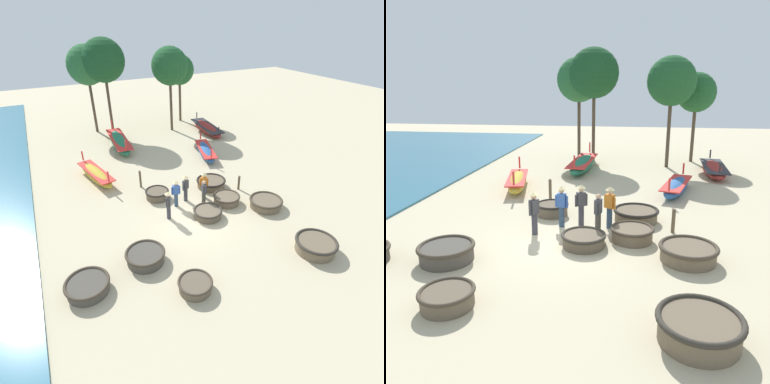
{
  "view_description": "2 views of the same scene",
  "coord_description": "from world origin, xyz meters",
  "views": [
    {
      "loc": [
        -5.8,
        -11.69,
        9.56
      ],
      "look_at": [
        0.81,
        1.27,
        0.86
      ],
      "focal_mm": 28.0,
      "sensor_mm": 36.0,
      "label": 1
    },
    {
      "loc": [
        2.51,
        -12.09,
        5.36
      ],
      "look_at": [
        0.41,
        2.83,
        1.09
      ],
      "focal_mm": 35.0,
      "sensor_mm": 36.0,
      "label": 2
    }
  ],
  "objects": [
    {
      "name": "coracle_beside_post",
      "position": [
        -3.13,
        -1.9,
        0.3
      ],
      "size": [
        1.79,
        1.79,
        0.55
      ],
      "color": "#4C473F",
      "rests_on": "ground"
    },
    {
      "name": "tree_leftmost",
      "position": [
        5.02,
        13.77,
        5.65
      ],
      "size": [
        3.19,
        3.19,
        7.28
      ],
      "color": "#4C3D2D",
      "rests_on": "ground"
    },
    {
      "name": "fisherman_standing_left",
      "position": [
        1.81,
        1.7,
        0.96
      ],
      "size": [
        0.47,
        0.36,
        1.67
      ],
      "color": "#2D425B",
      "rests_on": "ground"
    },
    {
      "name": "ground_plane",
      "position": [
        0.0,
        0.0,
        0.0
      ],
      "size": [
        80.0,
        80.0,
        0.0
      ],
      "primitive_type": "plane",
      "color": "#C6B793"
    },
    {
      "name": "fisherman_hauling",
      "position": [
        -0.06,
        1.57,
        0.96
      ],
      "size": [
        0.53,
        0.36,
        1.67
      ],
      "color": "#2D425B",
      "rests_on": "ground"
    },
    {
      "name": "coracle_front_left",
      "position": [
        4.14,
        -4.82,
        0.34
      ],
      "size": [
        1.92,
        1.92,
        0.62
      ],
      "color": "brown",
      "rests_on": "ground"
    },
    {
      "name": "coracle_center",
      "position": [
        2.7,
        0.54,
        0.28
      ],
      "size": [
        1.57,
        1.57,
        0.51
      ],
      "color": "brown",
      "rests_on": "ground"
    },
    {
      "name": "coracle_far_left",
      "position": [
        4.46,
        -0.83,
        0.29
      ],
      "size": [
        1.88,
        1.88,
        0.53
      ],
      "color": "brown",
      "rests_on": "ground"
    },
    {
      "name": "fisherman_crouching",
      "position": [
        0.68,
        1.84,
        0.96
      ],
      "size": [
        0.48,
        0.36,
        1.67
      ],
      "color": "#383842",
      "rests_on": "ground"
    },
    {
      "name": "fisherman_standing_right",
      "position": [
        1.43,
        1.0,
        0.84
      ],
      "size": [
        0.29,
        0.52,
        1.57
      ],
      "color": "#4C473D",
      "rests_on": "ground"
    },
    {
      "name": "tree_rightmost",
      "position": [
        -1.43,
        16.5,
        5.8
      ],
      "size": [
        3.28,
        3.28,
        7.47
      ],
      "color": "#4C3D2D",
      "rests_on": "ground"
    },
    {
      "name": "long_boat_blue_hull",
      "position": [
        -3.47,
        6.87,
        0.4
      ],
      "size": [
        1.84,
        4.43,
        1.39
      ],
      "color": "gold",
      "rests_on": "ground"
    },
    {
      "name": "coracle_weathered",
      "position": [
        -5.74,
        -2.44,
        0.28
      ],
      "size": [
        1.8,
        1.8,
        0.5
      ],
      "color": "#4C473F",
      "rests_on": "ground"
    },
    {
      "name": "fisherman_by_coracle",
      "position": [
        -0.91,
        0.64,
        0.96
      ],
      "size": [
        0.36,
        0.47,
        1.67
      ],
      "color": "#383842",
      "rests_on": "ground"
    },
    {
      "name": "long_boat_ochre_hull",
      "position": [
        -0.54,
        11.93,
        0.42
      ],
      "size": [
        1.55,
        5.91,
        1.47
      ],
      "color": "#237551",
      "rests_on": "ground"
    },
    {
      "name": "tree_tall_back",
      "position": [
        -0.2,
        15.37,
        6.23
      ],
      "size": [
        3.52,
        3.52,
        8.01
      ],
      "color": "#4C3D2D",
      "rests_on": "ground"
    },
    {
      "name": "mooring_post_inland",
      "position": [
        -1.16,
        4.6,
        0.57
      ],
      "size": [
        0.14,
        0.14,
        1.15
      ],
      "primitive_type": "cylinder",
      "color": "brown",
      "rests_on": "ground"
    },
    {
      "name": "tree_center",
      "position": [
        6.98,
        16.04,
        4.91
      ],
      "size": [
        2.78,
        2.78,
        6.33
      ],
      "color": "#4C3D2D",
      "rests_on": "ground"
    },
    {
      "name": "coracle_front_right",
      "position": [
        -0.72,
        2.88,
        0.29
      ],
      "size": [
        1.42,
        1.42,
        0.53
      ],
      "color": "brown",
      "rests_on": "ground"
    },
    {
      "name": "coracle_far_right",
      "position": [
        -1.9,
        -4.33,
        0.26
      ],
      "size": [
        1.43,
        1.43,
        0.48
      ],
      "color": "brown",
      "rests_on": "ground"
    },
    {
      "name": "mooring_post_mid_beach",
      "position": [
        4.23,
        1.53,
        0.47
      ],
      "size": [
        0.14,
        0.14,
        0.93
      ],
      "primitive_type": "cylinder",
      "color": "brown",
      "rests_on": "ground"
    },
    {
      "name": "long_boat_white_hull",
      "position": [
        4.95,
        7.08,
        0.36
      ],
      "size": [
        2.13,
        4.29,
        1.23
      ],
      "color": "#285693",
      "rests_on": "ground"
    },
    {
      "name": "long_boat_green_hull",
      "position": [
        7.77,
        11.87,
        0.34
      ],
      "size": [
        1.73,
        5.35,
        1.18
      ],
      "color": "maroon",
      "rests_on": "ground"
    },
    {
      "name": "coracle_upturned",
      "position": [
        2.85,
        2.61,
        0.29
      ],
      "size": [
        1.87,
        1.87,
        0.53
      ],
      "color": "brown",
      "rests_on": "ground"
    },
    {
      "name": "coracle_nearest",
      "position": [
        1.03,
        -0.18,
        0.25
      ],
      "size": [
        1.58,
        1.58,
        0.47
      ],
      "color": "brown",
      "rests_on": "ground"
    }
  ]
}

